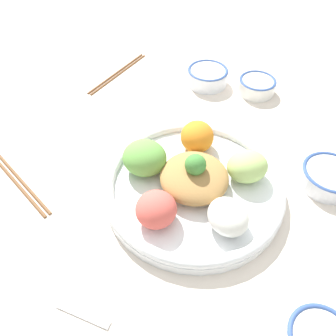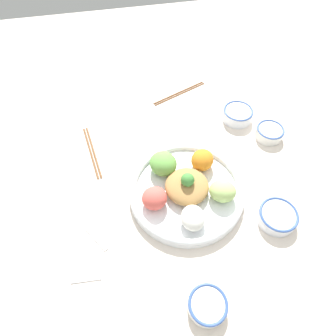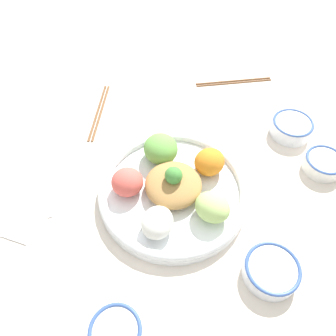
{
  "view_description": "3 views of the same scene",
  "coord_description": "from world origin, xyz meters",
  "px_view_note": "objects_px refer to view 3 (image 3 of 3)",
  "views": [
    {
      "loc": [
        0.28,
        -0.24,
        0.5
      ],
      "look_at": [
        -0.04,
        -0.02,
        0.08
      ],
      "focal_mm": 35.0,
      "sensor_mm": 36.0,
      "label": 1
    },
    {
      "loc": [
        0.39,
        -0.11,
        0.74
      ],
      "look_at": [
        -0.06,
        -0.02,
        0.09
      ],
      "focal_mm": 30.0,
      "sensor_mm": 36.0,
      "label": 2
    },
    {
      "loc": [
        0.39,
        0.12,
        0.65
      ],
      "look_at": [
        -0.04,
        0.01,
        0.06
      ],
      "focal_mm": 35.0,
      "sensor_mm": 36.0,
      "label": 3
    }
  ],
  "objects_px": {
    "rice_bowl_blue": "(324,163)",
    "serving_spoon_extra": "(46,189)",
    "chopsticks_pair_near": "(99,111)",
    "rice_bowl_plain": "(292,127)",
    "chopsticks_pair_far": "(234,81)",
    "salad_platter": "(173,187)",
    "sauce_bowl_red": "(271,270)",
    "serving_spoon_main": "(27,242)",
    "sauce_bowl_dark": "(117,333)"
  },
  "relations": [
    {
      "from": "sauce_bowl_dark",
      "to": "chopsticks_pair_near",
      "type": "xyz_separation_m",
      "value": [
        -0.53,
        -0.25,
        -0.02
      ]
    },
    {
      "from": "rice_bowl_plain",
      "to": "chopsticks_pair_near",
      "type": "distance_m",
      "value": 0.53
    },
    {
      "from": "rice_bowl_plain",
      "to": "serving_spoon_extra",
      "type": "bearing_deg",
      "value": -59.01
    },
    {
      "from": "sauce_bowl_dark",
      "to": "rice_bowl_plain",
      "type": "bearing_deg",
      "value": 154.25
    },
    {
      "from": "rice_bowl_blue",
      "to": "serving_spoon_extra",
      "type": "relative_size",
      "value": 0.8
    },
    {
      "from": "chopsticks_pair_far",
      "to": "chopsticks_pair_near",
      "type": "bearing_deg",
      "value": -168.95
    },
    {
      "from": "salad_platter",
      "to": "rice_bowl_blue",
      "type": "distance_m",
      "value": 0.37
    },
    {
      "from": "sauce_bowl_red",
      "to": "serving_spoon_extra",
      "type": "height_order",
      "value": "sauce_bowl_red"
    },
    {
      "from": "rice_bowl_blue",
      "to": "serving_spoon_main",
      "type": "height_order",
      "value": "rice_bowl_blue"
    },
    {
      "from": "sauce_bowl_red",
      "to": "chopsticks_pair_near",
      "type": "height_order",
      "value": "sauce_bowl_red"
    },
    {
      "from": "sauce_bowl_red",
      "to": "serving_spoon_main",
      "type": "xyz_separation_m",
      "value": [
        0.06,
        -0.5,
        -0.02
      ]
    },
    {
      "from": "sauce_bowl_red",
      "to": "rice_bowl_blue",
      "type": "height_order",
      "value": "same"
    },
    {
      "from": "sauce_bowl_red",
      "to": "rice_bowl_plain",
      "type": "bearing_deg",
      "value": 176.15
    },
    {
      "from": "rice_bowl_blue",
      "to": "chopsticks_pair_far",
      "type": "height_order",
      "value": "rice_bowl_blue"
    },
    {
      "from": "rice_bowl_plain",
      "to": "chopsticks_pair_far",
      "type": "distance_m",
      "value": 0.25
    },
    {
      "from": "chopsticks_pair_near",
      "to": "serving_spoon_main",
      "type": "distance_m",
      "value": 0.41
    },
    {
      "from": "sauce_bowl_dark",
      "to": "serving_spoon_extra",
      "type": "relative_size",
      "value": 0.8
    },
    {
      "from": "rice_bowl_blue",
      "to": "serving_spoon_extra",
      "type": "distance_m",
      "value": 0.67
    },
    {
      "from": "rice_bowl_plain",
      "to": "serving_spoon_extra",
      "type": "xyz_separation_m",
      "value": [
        0.33,
        -0.55,
        -0.02
      ]
    },
    {
      "from": "chopsticks_pair_near",
      "to": "serving_spoon_extra",
      "type": "xyz_separation_m",
      "value": [
        0.28,
        -0.02,
        -0.0
      ]
    },
    {
      "from": "rice_bowl_blue",
      "to": "rice_bowl_plain",
      "type": "distance_m",
      "value": 0.13
    },
    {
      "from": "salad_platter",
      "to": "chopsticks_pair_near",
      "type": "relative_size",
      "value": 1.5
    },
    {
      "from": "sauce_bowl_red",
      "to": "chopsticks_pair_near",
      "type": "xyz_separation_m",
      "value": [
        -0.35,
        -0.5,
        -0.02
      ]
    },
    {
      "from": "rice_bowl_blue",
      "to": "chopsticks_pair_near",
      "type": "height_order",
      "value": "rice_bowl_blue"
    },
    {
      "from": "sauce_bowl_red",
      "to": "serving_spoon_main",
      "type": "bearing_deg",
      "value": -83.28
    },
    {
      "from": "chopsticks_pair_far",
      "to": "serving_spoon_extra",
      "type": "bearing_deg",
      "value": -148.46
    },
    {
      "from": "chopsticks_pair_near",
      "to": "chopsticks_pair_far",
      "type": "relative_size",
      "value": 1.01
    },
    {
      "from": "rice_bowl_plain",
      "to": "serving_spoon_main",
      "type": "xyz_separation_m",
      "value": [
        0.46,
        -0.53,
        -0.02
      ]
    },
    {
      "from": "serving_spoon_extra",
      "to": "sauce_bowl_red",
      "type": "bearing_deg",
      "value": 48.03
    },
    {
      "from": "rice_bowl_blue",
      "to": "serving_spoon_main",
      "type": "distance_m",
      "value": 0.7
    },
    {
      "from": "serving_spoon_main",
      "to": "rice_bowl_plain",
      "type": "bearing_deg",
      "value": -134.8
    },
    {
      "from": "rice_bowl_plain",
      "to": "chopsticks_pair_near",
      "type": "relative_size",
      "value": 0.47
    },
    {
      "from": "chopsticks_pair_near",
      "to": "chopsticks_pair_far",
      "type": "xyz_separation_m",
      "value": [
        -0.23,
        0.35,
        0.0
      ]
    },
    {
      "from": "salad_platter",
      "to": "sauce_bowl_dark",
      "type": "xyz_separation_m",
      "value": [
        0.31,
        -0.02,
        -0.01
      ]
    },
    {
      "from": "salad_platter",
      "to": "serving_spoon_extra",
      "type": "distance_m",
      "value": 0.3
    },
    {
      "from": "sauce_bowl_red",
      "to": "rice_bowl_blue",
      "type": "xyz_separation_m",
      "value": [
        -0.3,
        0.11,
        0.0
      ]
    },
    {
      "from": "sauce_bowl_red",
      "to": "serving_spoon_main",
      "type": "height_order",
      "value": "sauce_bowl_red"
    },
    {
      "from": "salad_platter",
      "to": "sauce_bowl_red",
      "type": "relative_size",
      "value": 3.15
    },
    {
      "from": "rice_bowl_blue",
      "to": "serving_spoon_extra",
      "type": "bearing_deg",
      "value": -70.17
    },
    {
      "from": "salad_platter",
      "to": "chopsticks_pair_far",
      "type": "distance_m",
      "value": 0.45
    },
    {
      "from": "chopsticks_pair_near",
      "to": "serving_spoon_extra",
      "type": "bearing_deg",
      "value": -14.11
    },
    {
      "from": "serving_spoon_main",
      "to": "sauce_bowl_red",
      "type": "bearing_deg",
      "value": -169.41
    },
    {
      "from": "rice_bowl_plain",
      "to": "chopsticks_pair_far",
      "type": "bearing_deg",
      "value": -135.75
    },
    {
      "from": "sauce_bowl_red",
      "to": "chopsticks_pair_far",
      "type": "relative_size",
      "value": 0.48
    },
    {
      "from": "sauce_bowl_dark",
      "to": "chopsticks_pair_far",
      "type": "bearing_deg",
      "value": 171.97
    },
    {
      "from": "chopsticks_pair_near",
      "to": "salad_platter",
      "type": "bearing_deg",
      "value": 41.84
    },
    {
      "from": "salad_platter",
      "to": "serving_spoon_main",
      "type": "height_order",
      "value": "salad_platter"
    },
    {
      "from": "salad_platter",
      "to": "serving_spoon_extra",
      "type": "relative_size",
      "value": 2.92
    },
    {
      "from": "sauce_bowl_red",
      "to": "chopsticks_pair_far",
      "type": "distance_m",
      "value": 0.6
    },
    {
      "from": "chopsticks_pair_near",
      "to": "serving_spoon_main",
      "type": "bearing_deg",
      "value": -9.36
    }
  ]
}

